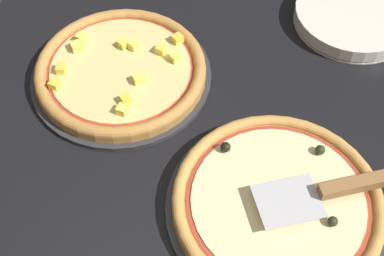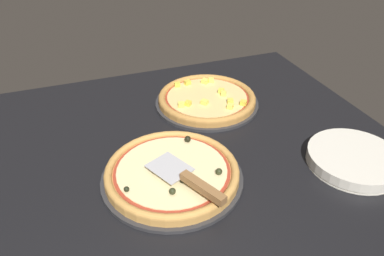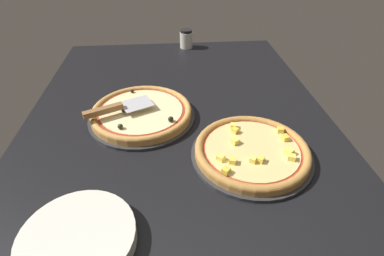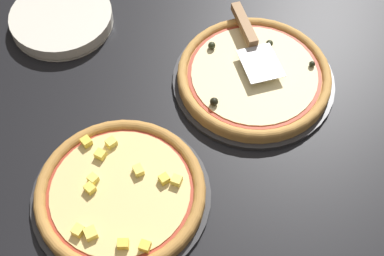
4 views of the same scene
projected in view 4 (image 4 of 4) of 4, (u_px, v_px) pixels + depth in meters
ground_plane at (252, 133)px, 117.88cm from camera, size 144.37×107.46×3.60cm
pizza_pan_front at (253, 81)px, 123.10cm from camera, size 37.25×37.25×1.00cm
pizza_front at (254, 75)px, 121.41cm from camera, size 35.01×35.01×4.18cm
pizza_pan_back at (121, 196)px, 106.77cm from camera, size 35.98×35.98×1.00cm
pizza_back at (120, 192)px, 105.23cm from camera, size 33.82×33.82×3.54cm
serving_spatula at (249, 34)px, 123.86cm from camera, size 14.62×23.40×2.00cm
plate_stack at (62, 19)px, 132.43cm from camera, size 25.23×25.23×3.50cm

